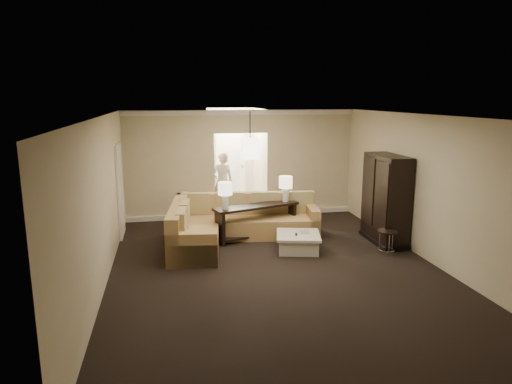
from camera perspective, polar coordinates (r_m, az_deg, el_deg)
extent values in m
plane|color=black|center=(8.51, 2.63, -9.76)|extent=(8.00, 8.00, 0.00)
cube|color=#C9B498|center=(11.96, -1.86, 3.52)|extent=(6.00, 0.04, 2.80)
cube|color=#C9B498|center=(4.49, 15.23, -11.27)|extent=(6.00, 0.04, 2.80)
cube|color=#C9B498|center=(7.95, -18.79, -1.37)|extent=(0.04, 8.00, 2.80)
cube|color=#C9B498|center=(9.27, 21.03, 0.29)|extent=(0.04, 8.00, 2.80)
cube|color=white|center=(7.92, 2.82, 9.44)|extent=(6.00, 8.00, 0.02)
cube|color=white|center=(11.79, -1.87, 9.89)|extent=(6.00, 0.10, 0.12)
cube|color=white|center=(12.18, -1.78, -2.76)|extent=(6.00, 0.10, 0.12)
cube|color=white|center=(10.74, -16.62, 0.17)|extent=(0.05, 0.90, 2.10)
cube|color=silver|center=(13.20, -2.52, -1.89)|extent=(1.40, 2.00, 0.01)
cube|color=#EEE3C3|center=(12.85, -5.67, 4.05)|extent=(0.04, 2.00, 2.80)
cube|color=#EEE3C3|center=(13.06, 0.47, 4.23)|extent=(0.04, 2.00, 2.80)
cube|color=#EEE3C3|center=(13.92, -3.20, 4.69)|extent=(1.40, 0.04, 2.80)
cube|color=white|center=(13.94, -3.16, 3.24)|extent=(0.90, 0.05, 2.10)
cube|color=brown|center=(10.44, -1.13, -4.31)|extent=(3.31, 1.35, 0.45)
cube|color=brown|center=(9.28, -7.74, -6.52)|extent=(1.14, 1.61, 0.45)
cube|color=brown|center=(10.67, -1.24, -1.35)|extent=(3.22, 0.65, 0.49)
cube|color=brown|center=(9.68, -9.71, -2.89)|extent=(0.57, 2.58, 0.49)
cube|color=brown|center=(10.59, 7.02, -3.56)|extent=(0.33, 0.98, 0.66)
cube|color=brown|center=(8.63, -8.02, -7.19)|extent=(0.98, 0.33, 0.66)
cube|color=#9E8954|center=(10.62, -7.59, -1.39)|extent=(0.68, 0.25, 0.49)
cube|color=#9E8954|center=(10.60, -3.25, -1.33)|extent=(0.68, 0.25, 0.49)
cube|color=#9E8954|center=(10.64, 1.09, -1.27)|extent=(0.68, 0.25, 0.49)
cube|color=#9E8954|center=(10.74, 5.36, -1.19)|extent=(0.68, 0.25, 0.49)
cube|color=#9E8954|center=(9.77, -8.90, -2.60)|extent=(0.25, 0.66, 0.49)
cube|color=#9E8954|center=(9.05, -9.29, -3.78)|extent=(0.25, 0.66, 0.49)
cube|color=silver|center=(9.54, 5.28, -6.42)|extent=(0.96, 0.96, 0.30)
cube|color=silver|center=(9.48, 5.30, -5.41)|extent=(1.06, 1.06, 0.05)
cube|color=black|center=(9.43, 5.05, -5.28)|extent=(0.08, 0.15, 0.02)
cube|color=beige|center=(9.61, 6.06, -5.00)|extent=(0.25, 0.30, 0.01)
cube|color=black|center=(10.15, 0.06, -1.79)|extent=(2.02, 1.03, 0.05)
cube|color=black|center=(9.86, -4.53, -4.51)|extent=(0.19, 0.41, 0.72)
cube|color=black|center=(10.70, 4.29, -3.20)|extent=(0.19, 0.41, 0.72)
cube|color=black|center=(10.32, 0.06, -5.19)|extent=(1.92, 0.96, 0.04)
cube|color=black|center=(10.22, 15.94, -0.88)|extent=(0.53, 1.28, 1.92)
cube|color=black|center=(9.79, 15.39, -0.57)|extent=(0.03, 0.57, 1.46)
cube|color=black|center=(10.35, 13.83, 0.17)|extent=(0.03, 0.57, 1.46)
cube|color=black|center=(10.45, 15.65, -5.78)|extent=(0.57, 1.34, 0.09)
cylinder|color=black|center=(9.58, 16.13, -4.77)|extent=(0.39, 0.39, 0.04)
torus|color=silver|center=(9.69, 16.00, -6.93)|extent=(0.32, 0.32, 0.02)
cylinder|color=silver|center=(9.75, 16.67, -5.98)|extent=(0.02, 0.02, 0.46)
cylinder|color=silver|center=(9.68, 15.18, -6.02)|extent=(0.02, 0.02, 0.46)
cylinder|color=silver|center=(9.51, 16.28, -6.41)|extent=(0.02, 0.02, 0.46)
cylinder|color=white|center=(9.77, -3.86, -1.24)|extent=(0.14, 0.14, 0.31)
cylinder|color=#FFE6BF|center=(9.71, -3.88, 0.44)|extent=(0.31, 0.31, 0.27)
cylinder|color=white|center=(10.50, 3.72, -0.33)|extent=(0.14, 0.14, 0.31)
cylinder|color=#FFE6BF|center=(10.44, 3.74, 1.24)|extent=(0.31, 0.31, 0.27)
cylinder|color=black|center=(10.57, -0.75, 8.42)|extent=(0.02, 0.02, 0.60)
cube|color=#FFF1C6|center=(10.62, -0.74, 5.46)|extent=(0.38, 0.38, 0.48)
imported|color=#EBE5C7|center=(12.38, -4.22, 1.59)|extent=(0.74, 0.55, 1.86)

